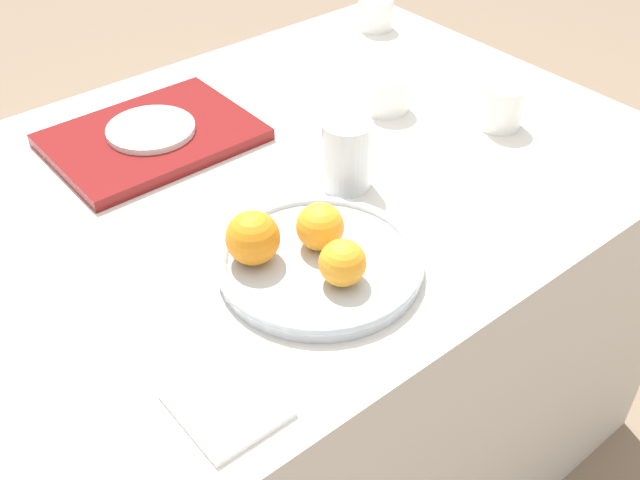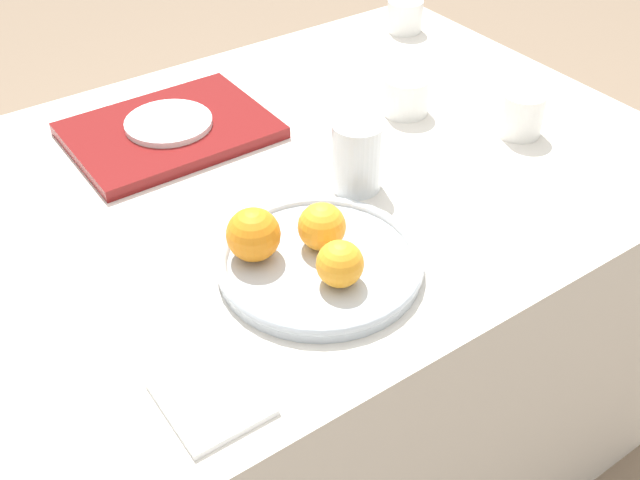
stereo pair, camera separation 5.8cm
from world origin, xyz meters
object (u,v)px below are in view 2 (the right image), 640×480
napkin (212,398)px  cup_1 (405,16)px  serving_tray (170,131)px  side_plate (169,123)px  cup_2 (521,114)px  orange_2 (253,235)px  water_glass (357,156)px  orange_1 (340,264)px  cup_0 (406,95)px  orange_0 (322,227)px  fruit_platter (320,262)px

napkin → cup_1: bearing=38.4°
serving_tray → side_plate: size_ratio=2.24×
cup_2 → orange_2: bearing=-175.8°
water_glass → orange_1: bearing=-132.0°
side_plate → cup_0: bearing=-23.4°
orange_1 → cup_2: (0.47, 0.14, -0.01)m
serving_tray → side_plate: bearing=0.0°
orange_2 → cup_0: bearing=25.5°
orange_1 → side_plate: bearing=90.9°
serving_tray → orange_0: bearing=-85.6°
serving_tray → cup_1: 0.60m
orange_0 → serving_tray: bearing=94.4°
cup_0 → serving_tray: bearing=156.6°
fruit_platter → serving_tray: fruit_platter is taller
water_glass → cup_0: (0.21, 0.13, -0.02)m
serving_tray → orange_2: bearing=-98.4°
fruit_platter → water_glass: bearing=39.3°
water_glass → cup_2: 0.32m
water_glass → side_plate: size_ratio=0.75×
fruit_platter → cup_1: (0.58, 0.52, 0.02)m
cup_2 → serving_tray: bearing=146.1°
fruit_platter → orange_2: size_ratio=3.83×
fruit_platter → water_glass: (0.15, 0.13, 0.04)m
orange_0 → serving_tray: (-0.03, 0.40, -0.04)m
fruit_platter → cup_1: bearing=42.1°
cup_2 → napkin: bearing=-163.5°
cup_0 → napkin: 0.69m
serving_tray → cup_2: (0.48, -0.32, 0.03)m
cup_2 → fruit_platter: bearing=-168.6°
serving_tray → napkin: size_ratio=2.74×
orange_2 → fruit_platter: bearing=-40.0°
water_glass → cup_0: bearing=32.6°
orange_0 → cup_0: 0.41m
orange_2 → cup_1: orange_2 is taller
orange_1 → cup_1: 0.82m
cup_1 → side_plate: bearing=-169.8°
orange_0 → orange_2: bearing=158.8°
fruit_platter → serving_tray: size_ratio=0.85×
cup_0 → napkin: size_ratio=0.69×
side_plate → cup_1: size_ratio=1.95×
water_glass → napkin: 0.44m
orange_2 → cup_1: (0.65, 0.47, -0.02)m
orange_2 → cup_0: (0.43, 0.20, -0.02)m
orange_2 → cup_0: orange_2 is taller
side_plate → orange_0: bearing=-85.6°
fruit_platter → side_plate: size_ratio=1.89×
cup_1 → fruit_platter: bearing=-137.9°
orange_1 → water_glass: bearing=48.0°
side_plate → cup_1: (0.59, 0.11, 0.01)m
orange_1 → side_plate: size_ratio=0.42×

